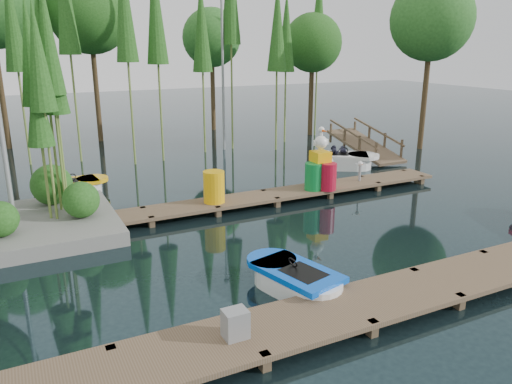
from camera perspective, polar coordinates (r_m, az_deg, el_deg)
name	(u,v)px	position (r m, az deg, el deg)	size (l,w,h in m)	color
ground_plane	(248,239)	(13.33, -0.97, -5.36)	(90.00, 90.00, 0.00)	#1B2E33
near_dock	(351,308)	(9.76, 10.82, -12.88)	(18.00, 1.50, 0.50)	brown
far_dock	(242,200)	(15.78, -1.62, -0.94)	(15.00, 1.20, 0.50)	brown
tree_screen	(85,14)	(22.03, -18.96, 18.72)	(34.42, 18.53, 10.31)	#42301C
lamp_rear	(223,60)	(24.04, -3.84, 14.86)	(0.30, 0.30, 7.25)	gray
ramp	(365,145)	(23.15, 12.34, 5.28)	(1.50, 3.94, 1.49)	brown
boat_blue	(295,281)	(10.61, 4.50, -10.07)	(1.64, 2.59, 0.81)	white
boat_yellow_far	(71,188)	(18.19, -20.39, 0.47)	(2.46, 1.28, 1.19)	white
boat_white_far	(341,161)	(21.08, 9.74, 3.54)	(3.10, 2.63, 1.35)	white
utility_cabinet	(235,324)	(8.53, -2.37, -14.81)	(0.40, 0.34, 0.49)	gray
yellow_barrel	(214,187)	(15.27, -4.83, 0.59)	(0.65, 0.65, 0.98)	#F8B20D
drum_cluster	(322,170)	(16.83, 7.50, 2.46)	(1.21, 1.11, 2.08)	#0D7D32
seagull_post	(360,168)	(17.98, 11.81, 2.75)	(0.45, 0.24, 0.72)	gray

